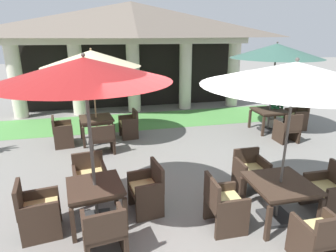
{
  "coord_description": "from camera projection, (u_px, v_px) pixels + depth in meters",
  "views": [
    {
      "loc": [
        -1.25,
        -3.89,
        3.06
      ],
      "look_at": [
        0.3,
        2.77,
        0.84
      ],
      "focal_mm": 30.52,
      "sensor_mm": 36.0,
      "label": 1
    }
  ],
  "objects": [
    {
      "name": "patio_chair_near_foreground_south",
      "position": [
        102.0,
        139.0,
        7.54
      ],
      "size": [
        0.69,
        0.6,
        0.82
      ],
      "rotation": [
        0.0,
        0.0,
        0.14
      ],
      "color": "#38281E",
      "rests_on": "ground"
    },
    {
      "name": "patio_chair_mid_right_north",
      "position": [
        90.0,
        177.0,
        5.57
      ],
      "size": [
        0.69,
        0.66,
        0.83
      ],
      "rotation": [
        0.0,
        0.0,
        -3.0
      ],
      "color": "#38281E",
      "rests_on": "ground"
    },
    {
      "name": "patio_chair_mid_left_south",
      "position": [
        320.0,
        237.0,
        3.91
      ],
      "size": [
        0.6,
        0.53,
        0.84
      ],
      "rotation": [
        0.0,
        0.0,
        -0.01
      ],
      "color": "#38281E",
      "rests_on": "ground"
    },
    {
      "name": "patio_table_near_foreground",
      "position": [
        96.0,
        121.0,
        8.34
      ],
      "size": [
        1.03,
        1.03,
        0.74
      ],
      "rotation": [
        0.0,
        0.0,
        0.14
      ],
      "color": "#38281E",
      "rests_on": "ground"
    },
    {
      "name": "patio_chair_mid_left_east",
      "position": [
        329.0,
        191.0,
        5.04
      ],
      "size": [
        0.57,
        0.64,
        0.89
      ],
      "rotation": [
        0.0,
        0.0,
        1.56
      ],
      "color": "#38281E",
      "rests_on": "ground"
    },
    {
      "name": "patio_umbrella_mid_left",
      "position": [
        295.0,
        75.0,
        4.19
      ],
      "size": [
        2.8,
        2.8,
        2.73
      ],
      "color": "#2D2D2D",
      "rests_on": "ground"
    },
    {
      "name": "patio_table_far_back",
      "position": [
        269.0,
        112.0,
        9.25
      ],
      "size": [
        0.96,
        0.96,
        0.72
      ],
      "rotation": [
        0.0,
        0.0,
        -0.02
      ],
      "color": "#38281E",
      "rests_on": "ground"
    },
    {
      "name": "patio_table_mid_left",
      "position": [
        280.0,
        187.0,
        4.77
      ],
      "size": [
        0.99,
        0.99,
        0.72
      ],
      "rotation": [
        0.0,
        0.0,
        -0.01
      ],
      "color": "#38281E",
      "rests_on": "ground"
    },
    {
      "name": "patio_umbrella_near_foreground",
      "position": [
        91.0,
        59.0,
        7.79
      ],
      "size": [
        2.7,
        2.7,
        2.7
      ],
      "color": "#2D2D2D",
      "rests_on": "ground"
    },
    {
      "name": "lawn_strip",
      "position": [
        139.0,
        121.0,
        10.51
      ],
      "size": [
        11.67,
        2.2,
        0.01
      ],
      "primitive_type": "cube",
      "color": "#519347",
      "rests_on": "ground"
    },
    {
      "name": "patio_chair_mid_left_north",
      "position": [
        250.0,
        172.0,
        5.75
      ],
      "size": [
        0.57,
        0.56,
        0.83
      ],
      "rotation": [
        0.0,
        0.0,
        -3.15
      ],
      "color": "#38281E",
      "rests_on": "ground"
    },
    {
      "name": "patio_chair_near_foreground_west",
      "position": [
        62.0,
        132.0,
        8.07
      ],
      "size": [
        0.6,
        0.7,
        0.85
      ],
      "rotation": [
        0.0,
        0.0,
        -1.44
      ],
      "color": "#38281E",
      "rests_on": "ground"
    },
    {
      "name": "patio_umbrella_far_back",
      "position": [
        276.0,
        51.0,
        8.66
      ],
      "size": [
        2.78,
        2.78,
        2.84
      ],
      "color": "#2D2D2D",
      "rests_on": "ground"
    },
    {
      "name": "ground_plane",
      "position": [
        188.0,
        224.0,
        4.82
      ],
      "size": [
        60.0,
        60.0,
        0.0
      ],
      "primitive_type": "plane",
      "color": "gray"
    },
    {
      "name": "patio_chair_mid_right_west",
      "position": [
        37.0,
        211.0,
        4.46
      ],
      "size": [
        0.66,
        0.62,
        0.92
      ],
      "rotation": [
        0.0,
        0.0,
        -1.43
      ],
      "color": "#38281E",
      "rests_on": "ground"
    },
    {
      "name": "patio_chair_mid_right_south",
      "position": [
        105.0,
        232.0,
        3.98
      ],
      "size": [
        0.64,
        0.59,
        0.86
      ],
      "rotation": [
        0.0,
        0.0,
        0.14
      ],
      "color": "#38281E",
      "rests_on": "ground"
    },
    {
      "name": "background_pavilion",
      "position": [
        132.0,
        31.0,
        10.98
      ],
      "size": [
        9.87,
        2.68,
        4.21
      ],
      "color": "beige",
      "rests_on": "ground"
    },
    {
      "name": "patio_chair_mid_left_west",
      "position": [
        224.0,
        205.0,
        4.62
      ],
      "size": [
        0.57,
        0.61,
        0.92
      ],
      "rotation": [
        0.0,
        0.0,
        -1.58
      ],
      "color": "#38281E",
      "rests_on": "ground"
    },
    {
      "name": "patio_chair_mid_right_east",
      "position": [
        147.0,
        189.0,
        5.07
      ],
      "size": [
        0.59,
        0.69,
        0.9
      ],
      "rotation": [
        0.0,
        0.0,
        -4.57
      ],
      "color": "#38281E",
      "rests_on": "ground"
    },
    {
      "name": "patio_chair_far_back_south",
      "position": [
        288.0,
        129.0,
        8.36
      ],
      "size": [
        0.58,
        0.58,
        0.89
      ],
      "rotation": [
        0.0,
        0.0,
        -0.02
      ],
      "color": "#38281E",
      "rests_on": "ground"
    },
    {
      "name": "potted_palm_right_edge",
      "position": [
        275.0,
        119.0,
        9.6
      ],
      "size": [
        0.58,
        0.58,
        1.09
      ],
      "color": "#B2AD9E",
      "rests_on": "ground"
    },
    {
      "name": "patio_chair_near_foreground_east",
      "position": [
        129.0,
        124.0,
        8.73
      ],
      "size": [
        0.57,
        0.61,
        0.86
      ],
      "rotation": [
        0.0,
        0.0,
        -4.58
      ],
      "color": "#38281E",
      "rests_on": "ground"
    },
    {
      "name": "patio_umbrella_mid_right",
      "position": [
        84.0,
        71.0,
        4.11
      ],
      "size": [
        2.56,
        2.56,
        2.8
      ],
      "color": "#2D2D2D",
      "rests_on": "ground"
    },
    {
      "name": "patio_chair_far_back_east",
      "position": [
        297.0,
        117.0,
        9.52
      ],
      "size": [
        0.53,
        0.62,
        0.81
      ],
      "rotation": [
        0.0,
        0.0,
        1.55
      ],
      "color": "#38281E",
      "rests_on": "ground"
    },
    {
      "name": "patio_table_mid_right",
      "position": [
        95.0,
        190.0,
        4.71
      ],
      "size": [
        0.99,
        0.99,
        0.7
      ],
      "rotation": [
        0.0,
        0.0,
        0.14
      ],
      "color": "#38281E",
      "rests_on": "ground"
    }
  ]
}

